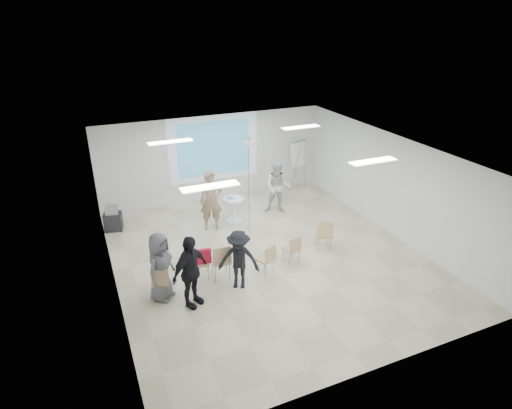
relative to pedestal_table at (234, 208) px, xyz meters
name	(u,v)px	position (x,y,z in m)	size (l,w,h in m)	color
floor	(267,258)	(0.07, -2.41, -0.51)	(8.00, 9.00, 0.10)	beige
ceiling	(269,150)	(0.07, -2.41, 2.59)	(8.00, 9.00, 0.10)	white
wall_back	(214,157)	(0.07, 2.14, 1.04)	(8.00, 0.10, 3.00)	silver
wall_left	(107,237)	(-3.98, -2.41, 1.04)	(0.10, 9.00, 3.00)	silver
wall_right	(392,185)	(4.12, -2.41, 1.04)	(0.10, 9.00, 3.00)	silver
projection_halo	(214,148)	(0.07, 2.08, 1.39)	(3.20, 0.01, 2.30)	silver
projection_image	(214,148)	(0.07, 2.06, 1.39)	(2.60, 0.01, 1.90)	teal
pedestal_table	(234,208)	(0.00, 0.00, 0.00)	(0.75, 0.75, 0.83)	white
player_left	(211,197)	(-0.80, -0.19, 0.61)	(0.78, 0.53, 2.14)	#997B5E
player_right	(278,184)	(1.59, 0.09, 0.53)	(0.96, 0.77, 1.99)	silver
controller_left	(214,183)	(-0.62, 0.06, 0.95)	(0.04, 0.12, 0.04)	white
controller_right	(270,173)	(1.41, 0.34, 0.88)	(0.04, 0.11, 0.04)	white
chair_far_left	(161,281)	(-2.99, -3.14, 0.04)	(0.48, 0.51, 0.86)	tan
chair_left_mid	(201,262)	(-1.88, -2.69, 0.03)	(0.44, 0.46, 0.83)	tan
chair_left_inner	(221,260)	(-1.43, -2.93, 0.11)	(0.49, 0.53, 0.97)	tan
chair_center	(267,257)	(-0.29, -3.18, 0.04)	(0.53, 0.55, 0.84)	tan
chair_right_inner	(293,248)	(0.55, -2.97, 0.01)	(0.43, 0.45, 0.80)	tan
chair_right_far	(324,233)	(1.65, -2.74, 0.11)	(0.59, 0.61, 0.97)	tan
red_jacket	(203,256)	(-1.87, -2.84, 0.26)	(0.41, 0.09, 0.39)	#B31630
laptop	(220,259)	(-1.43, -2.82, 0.06)	(0.36, 0.26, 0.03)	black
audience_left	(190,267)	(-2.39, -3.62, 0.55)	(1.18, 0.71, 2.03)	black
audience_mid	(239,256)	(-1.15, -3.40, 0.40)	(1.12, 0.61, 1.73)	black
audience_outer	(160,263)	(-2.95, -3.08, 0.48)	(0.92, 0.61, 1.89)	slate
flipchart_easel	(298,154)	(3.16, 1.59, 0.94)	(0.80, 0.62, 1.90)	gray
av_cart	(113,219)	(-3.61, 0.92, -0.10)	(0.61, 0.52, 0.79)	black
ceiling_projector	(249,148)	(0.17, -0.91, 2.23)	(0.30, 0.25, 3.00)	white
fluor_panel_nw	(170,142)	(-1.93, -0.41, 2.51)	(1.20, 0.30, 0.02)	white
fluor_panel_ne	(301,127)	(2.07, -0.41, 2.51)	(1.20, 0.30, 0.02)	white
fluor_panel_sw	(210,186)	(-1.93, -3.91, 2.51)	(1.20, 0.30, 0.02)	white
fluor_panel_se	(373,161)	(2.07, -3.91, 2.51)	(1.20, 0.30, 0.02)	white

